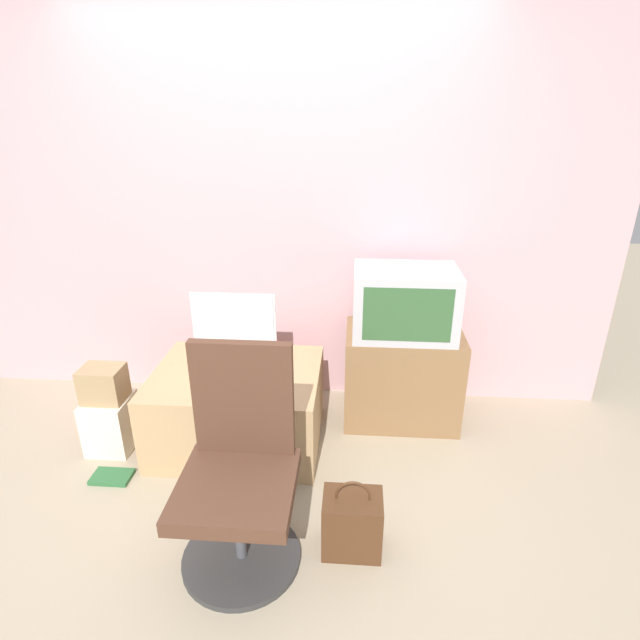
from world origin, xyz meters
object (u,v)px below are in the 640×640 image
mouse (263,374)px  book (112,477)px  cardboard_box_lower (111,423)px  office_chair (240,476)px  main_monitor (234,328)px  handbag (352,523)px  keyboard (224,375)px  crt_tv (405,302)px

mouse → book: (-0.81, -0.37, -0.48)m
cardboard_box_lower → book: size_ratio=1.53×
mouse → office_chair: office_chair is taller
office_chair → mouse: bearing=92.7°
office_chair → book: bearing=154.0°
mouse → cardboard_box_lower: mouse is taller
cardboard_box_lower → main_monitor: bearing=20.3°
office_chair → main_monitor: bearing=103.6°
main_monitor → handbag: bearing=-51.7°
main_monitor → keyboard: (-0.03, -0.19, -0.22)m
keyboard → cardboard_box_lower: size_ratio=1.07×
main_monitor → cardboard_box_lower: main_monitor is taller
keyboard → book: bearing=-148.1°
mouse → crt_tv: size_ratio=0.08×
main_monitor → book: (-0.61, -0.55, -0.69)m
cardboard_box_lower → handbag: (1.46, -0.66, -0.02)m
office_chair → cardboard_box_lower: 1.21m
crt_tv → book: size_ratio=2.84×
mouse → book: bearing=-155.1°
main_monitor → mouse: size_ratio=9.78×
crt_tv → book: crt_tv is taller
keyboard → book: keyboard is taller
crt_tv → book: (-1.63, -0.72, -0.82)m
main_monitor → handbag: 1.31m
cardboard_box_lower → office_chair: bearing=-36.0°
crt_tv → main_monitor: bearing=-170.9°
crt_tv → book: bearing=-156.2°
mouse → office_chair: size_ratio=0.05×
book → cardboard_box_lower: bearing=111.9°
mouse → handbag: 0.98m
keyboard → handbag: (0.76, -0.74, -0.33)m
crt_tv → cardboard_box_lower: size_ratio=1.86×
mouse → crt_tv: (0.82, 0.34, 0.34)m
main_monitor → mouse: (0.20, -0.18, -0.21)m
mouse → keyboard: bearing=-177.1°
keyboard → crt_tv: 1.16m
keyboard → crt_tv: bearing=18.7°
cardboard_box_lower → handbag: 1.60m
mouse → handbag: mouse is taller
keyboard → mouse: mouse is taller
main_monitor → keyboard: main_monitor is taller
crt_tv → office_chair: (-0.78, -1.13, -0.41)m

